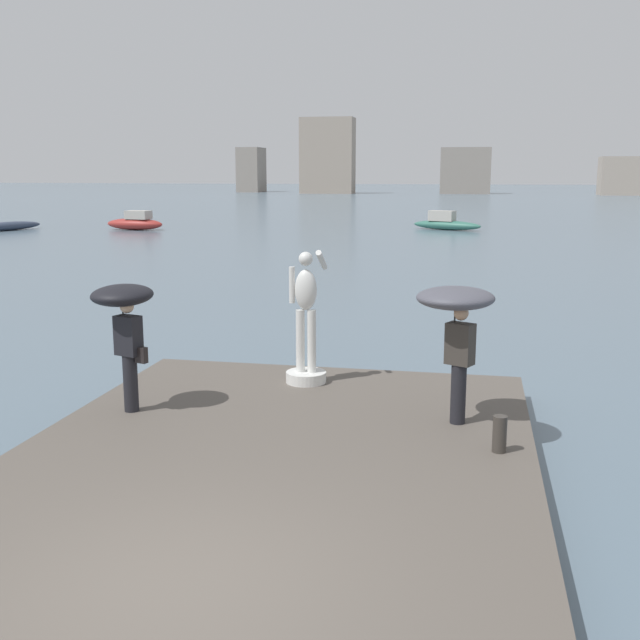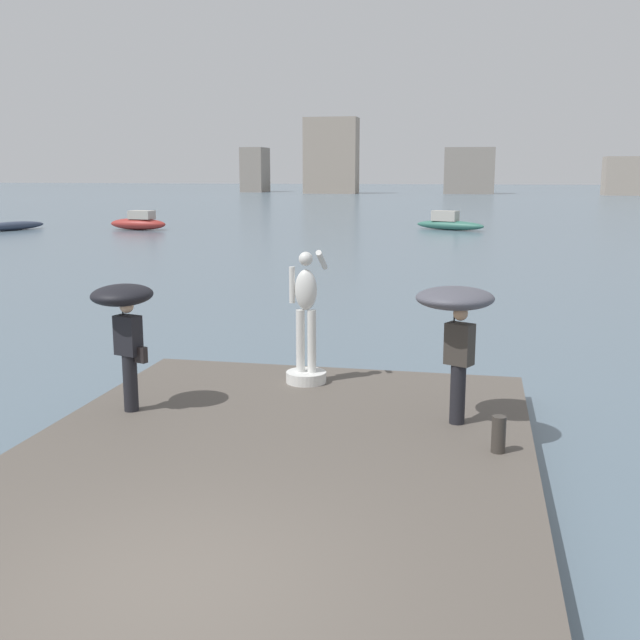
% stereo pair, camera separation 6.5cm
% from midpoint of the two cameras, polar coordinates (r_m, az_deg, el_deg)
% --- Properties ---
extents(ground_plane, '(400.00, 400.00, 0.00)m').
position_cam_midpoint_polar(ground_plane, '(46.05, 8.36, 5.97)').
color(ground_plane, slate).
extents(pier, '(6.78, 10.73, 0.40)m').
position_cam_midpoint_polar(pier, '(9.36, -5.33, -12.92)').
color(pier, '#564F47').
rests_on(pier, ground).
extents(statue_white_figure, '(0.70, 0.91, 2.30)m').
position_cam_midpoint_polar(statue_white_figure, '(13.05, -1.20, -0.90)').
color(statue_white_figure, silver).
rests_on(statue_white_figure, pier).
extents(onlooker_left, '(1.17, 1.17, 1.95)m').
position_cam_midpoint_polar(onlooker_left, '(11.78, -14.59, 0.58)').
color(onlooker_left, black).
rests_on(onlooker_left, pier).
extents(onlooker_right, '(1.50, 1.50, 1.99)m').
position_cam_midpoint_polar(onlooker_right, '(11.01, 10.00, 0.61)').
color(onlooker_right, black).
rests_on(onlooker_right, pier).
extents(mooring_bollard, '(0.18, 0.18, 0.49)m').
position_cam_midpoint_polar(mooring_bollard, '(10.26, 13.12, -8.31)').
color(mooring_bollard, '#38332D').
rests_on(mooring_bollard, pier).
extents(boat_near, '(5.06, 3.02, 1.31)m').
position_cam_midpoint_polar(boat_near, '(53.93, 9.35, 7.17)').
color(boat_near, '#336B5B').
rests_on(boat_near, ground).
extents(boat_mid, '(4.37, 1.85, 1.33)m').
position_cam_midpoint_polar(boat_mid, '(54.65, -13.69, 7.10)').
color(boat_mid, '#9E2D28').
rests_on(boat_mid, ground).
extents(boat_far, '(2.59, 5.29, 0.60)m').
position_cam_midpoint_polar(boat_far, '(56.81, -22.34, 6.51)').
color(boat_far, '#2D384C').
rests_on(boat_far, ground).
extents(distant_skyline, '(88.38, 13.05, 13.54)m').
position_cam_midpoint_polar(distant_skyline, '(142.44, 10.26, 11.17)').
color(distant_skyline, gray).
rests_on(distant_skyline, ground).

